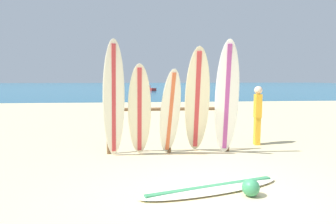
% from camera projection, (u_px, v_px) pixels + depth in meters
% --- Properties ---
extents(ground_plane, '(120.00, 120.00, 0.00)m').
position_uv_depth(ground_plane, '(216.00, 198.00, 4.61)').
color(ground_plane, beige).
extents(ocean_water, '(120.00, 80.00, 0.01)m').
position_uv_depth(ocean_water, '(143.00, 86.00, 61.96)').
color(ocean_water, '#196B93').
rests_on(ocean_water, ground).
extents(surfboard_rack, '(2.97, 0.09, 1.20)m').
position_uv_depth(surfboard_rack, '(169.00, 120.00, 7.33)').
color(surfboard_rack, brown).
rests_on(surfboard_rack, ground).
extents(surfboard_leaning_far_left, '(0.56, 0.69, 2.60)m').
position_uv_depth(surfboard_leaning_far_left, '(114.00, 100.00, 6.76)').
color(surfboard_leaning_far_left, silver).
rests_on(surfboard_leaning_far_left, ground).
extents(surfboard_leaning_left, '(0.53, 0.71, 2.10)m').
position_uv_depth(surfboard_leaning_left, '(139.00, 111.00, 6.92)').
color(surfboard_leaning_left, beige).
rests_on(surfboard_leaning_left, ground).
extents(surfboard_leaning_center_left, '(0.58, 0.77, 1.99)m').
position_uv_depth(surfboard_leaning_center_left, '(170.00, 113.00, 6.99)').
color(surfboard_leaning_center_left, silver).
rests_on(surfboard_leaning_center_left, ground).
extents(surfboard_leaning_center, '(0.69, 1.18, 2.46)m').
position_uv_depth(surfboard_leaning_center, '(197.00, 102.00, 7.05)').
color(surfboard_leaning_center, beige).
rests_on(surfboard_leaning_center, ground).
extents(surfboard_leaning_center_right, '(0.63, 0.72, 2.62)m').
position_uv_depth(surfboard_leaning_center_right, '(227.00, 99.00, 7.03)').
color(surfboard_leaning_center_right, white).
rests_on(surfboard_leaning_center_right, ground).
extents(surfboard_lying_on_sand, '(2.51, 1.24, 0.08)m').
position_uv_depth(surfboard_lying_on_sand, '(212.00, 188.00, 4.94)').
color(surfboard_lying_on_sand, white).
rests_on(surfboard_lying_on_sand, ground).
extents(beachgoer_standing, '(0.21, 0.27, 1.56)m').
position_uv_depth(beachgoer_standing, '(258.00, 113.00, 8.19)').
color(beachgoer_standing, gold).
rests_on(beachgoer_standing, ground).
extents(small_boat_offshore, '(2.65, 2.64, 0.71)m').
position_uv_depth(small_boat_offshore, '(146.00, 89.00, 41.96)').
color(small_boat_offshore, '#B22D28').
rests_on(small_boat_offshore, ocean_water).
extents(beach_ball, '(0.27, 0.27, 0.27)m').
position_uv_depth(beach_ball, '(251.00, 188.00, 4.67)').
color(beach_ball, '#388C59').
rests_on(beach_ball, ground).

